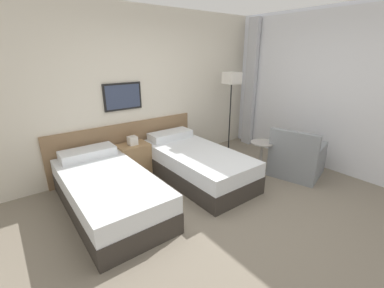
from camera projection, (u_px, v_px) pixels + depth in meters
name	position (u px, v px, depth m)	size (l,w,h in m)	color
ground_plane	(230.00, 214.00, 3.31)	(16.00, 16.00, 0.00)	slate
wall_headboard	(144.00, 93.00, 4.46)	(10.00, 0.10, 2.70)	beige
wall_window	(343.00, 93.00, 4.19)	(0.21, 4.61, 2.70)	white
bed_near_door	(108.00, 191.00, 3.37)	(0.97, 2.00, 0.62)	#332D28
bed_near_window	(195.00, 163.00, 4.20)	(0.97, 2.00, 0.62)	#332D28
nightstand	(134.00, 159.00, 4.35)	(0.51, 0.36, 0.67)	#9E7A51
floor_lamp	(232.00, 84.00, 4.94)	(0.28, 0.28, 1.63)	black
side_table	(261.00, 152.00, 4.32)	(0.38, 0.38, 0.57)	gray
armchair	(296.00, 160.00, 4.32)	(0.92, 0.92, 0.83)	gray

